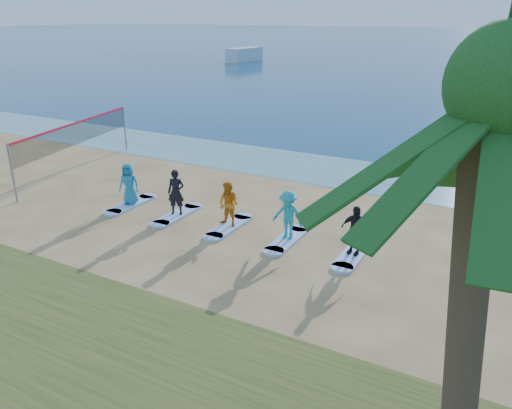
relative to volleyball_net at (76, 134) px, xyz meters
The scene contains 18 objects.
ground 11.25m from the volleyball_net, 23.17° to the right, with size 600.00×600.00×0.00m, color tan.
shallow_water 12.05m from the volleyball_net, 31.06° to the left, with size 600.00×600.00×0.00m, color teal.
ocean 155.98m from the volleyball_net, 86.25° to the left, with size 600.00×600.00×0.00m, color navy.
volleyball_net is the anchor object (origin of this frame).
palm_tree 21.89m from the volleyball_net, 27.96° to the right, with size 5.60×5.60×7.80m.
paddleboard 20.98m from the volleyball_net, 27.22° to the left, with size 0.70×3.00×0.12m, color silver.
paddleboarder 20.91m from the volleyball_net, 27.22° to the left, with size 1.68×0.54×1.81m, color tan.
boat_offshore_a 61.87m from the volleyball_net, 112.43° to the left, with size 2.49×7.33×2.18m, color silver.
surfboard_0 6.25m from the volleyball_net, 23.84° to the right, with size 0.70×2.20×0.09m, color #A4C7FF.
student_0 6.04m from the volleyball_net, 23.84° to the right, with size 0.83×0.54×1.70m, color teal.
surfboard_1 8.39m from the volleyball_net, 17.12° to the right, with size 0.70×2.20×0.09m, color #A4C7FF.
student_1 8.24m from the volleyball_net, 17.12° to the right, with size 0.64×0.42×1.77m, color black.
surfboard_2 10.64m from the volleyball_net, 13.30° to the right, with size 0.70×2.20×0.09m, color #A4C7FF.
student_2 10.52m from the volleyball_net, 13.30° to the right, with size 0.81×0.63×1.66m, color orange.
surfboard_3 12.92m from the volleyball_net, 10.86° to the right, with size 0.70×2.20×0.09m, color #A4C7FF.
student_3 12.82m from the volleyball_net, 10.86° to the right, with size 1.12×0.64×1.73m, color teal.
surfboard_4 15.24m from the volleyball_net, ahead, with size 0.70×2.20×0.09m, color #A4C7FF.
student_4 15.16m from the volleyball_net, ahead, with size 0.96×0.40×1.64m, color black.
Camera 1 is at (8.98, -12.34, 7.37)m, focal length 35.00 mm.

